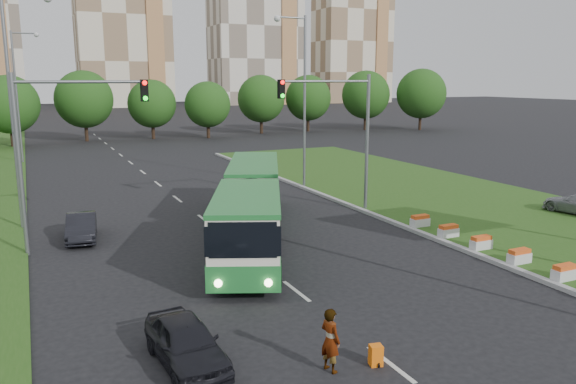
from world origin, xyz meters
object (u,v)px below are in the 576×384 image
articulated_bus (245,204)px  pedestrian (330,340)px  traffic_mast_median (343,122)px  traffic_mast_left (57,134)px  shopping_trolley (376,355)px  car_left_near (186,342)px  car_left_far (81,227)px

articulated_bus → pedestrian: size_ratio=9.50×
traffic_mast_median → traffic_mast_left: 15.19m
articulated_bus → shopping_trolley: 13.52m
articulated_bus → car_left_near: 12.67m
articulated_bus → pedestrian: (-2.52, -13.11, -0.81)m
traffic_mast_left → car_left_near: traffic_mast_left is taller
traffic_mast_median → pedestrian: size_ratio=4.50×
car_left_far → shopping_trolley: size_ratio=6.59×
articulated_bus → car_left_far: 8.06m
pedestrian → shopping_trolley: pedestrian is taller
shopping_trolley → car_left_near: bearing=166.8°
car_left_far → shopping_trolley: car_left_far is taller
car_left_far → pedestrian: pedestrian is taller
car_left_near → pedestrian: pedestrian is taller
articulated_bus → car_left_far: (-7.39, 3.05, -1.07)m
traffic_mast_left → car_left_far: traffic_mast_left is taller
traffic_mast_median → car_left_near: size_ratio=2.09×
articulated_bus → shopping_trolley: articulated_bus is taller
car_left_near → traffic_mast_left: bearing=96.0°
traffic_mast_median → car_left_near: traffic_mast_median is taller
traffic_mast_median → traffic_mast_left: size_ratio=1.00×
car_left_near → pedestrian: bearing=-34.1°
traffic_mast_median → articulated_bus: bearing=-160.3°
car_left_near → pedestrian: size_ratio=2.16×
traffic_mast_left → car_left_far: size_ratio=2.07×
car_left_far → shopping_trolley: 17.55m
traffic_mast_median → shopping_trolley: 18.56m
traffic_mast_left → car_left_far: 5.03m
traffic_mast_left → pedestrian: traffic_mast_left is taller
traffic_mast_median → articulated_bus: (-6.95, -2.49, -3.65)m
shopping_trolley → pedestrian: bearing=-179.8°
traffic_mast_median → car_left_near: bearing=-133.4°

